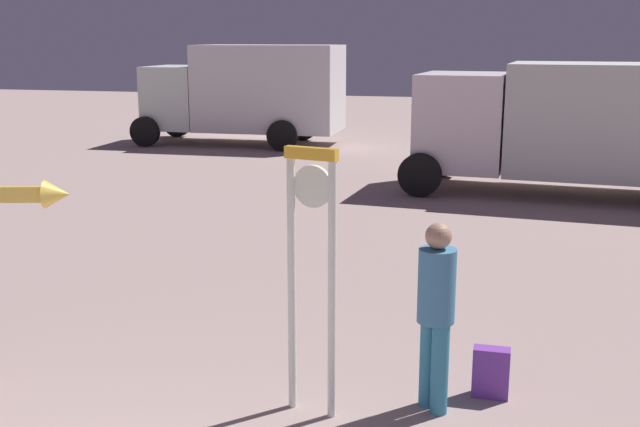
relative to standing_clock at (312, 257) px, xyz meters
The scene contains 6 objects.
standing_clock is the anchor object (origin of this frame).
arrow_sign 2.79m from the standing_clock, behind, with size 1.04×0.45×2.22m.
person_near_clock 1.16m from the standing_clock, 16.37° to the left, with size 0.33×0.33×1.70m.
backpack 2.03m from the standing_clock, 24.38° to the left, with size 0.33×0.20×0.47m.
box_truck_near 11.06m from the standing_clock, 73.39° to the left, with size 7.36×3.13×2.72m.
box_truck_far 17.62m from the standing_clock, 111.32° to the left, with size 6.26×2.82×3.03m.
Camera 1 is at (2.55, -3.27, 3.20)m, focal length 42.82 mm.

